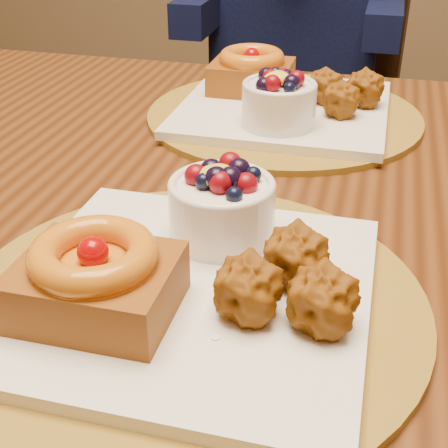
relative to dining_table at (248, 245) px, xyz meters
The scene contains 4 objects.
dining_table is the anchor object (origin of this frame).
place_setting_near 0.24m from the dining_table, 90.84° to the right, with size 0.38×0.38×0.09m.
place_setting_far 0.24m from the dining_table, 90.84° to the left, with size 0.38×0.38×0.09m.
chair_far 1.06m from the dining_table, 93.74° to the left, with size 0.52×0.52×0.89m.
Camera 1 is at (0.24, -0.73, 1.07)m, focal length 50.00 mm.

